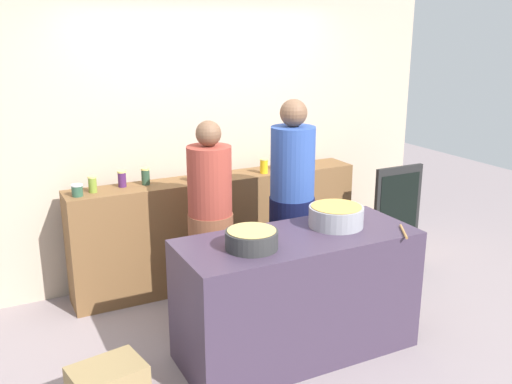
% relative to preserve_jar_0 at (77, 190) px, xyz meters
% --- Properties ---
extents(ground, '(12.00, 12.00, 0.00)m').
position_rel_preserve_jar_0_xyz_m(ground, '(1.24, -1.05, -1.05)').
color(ground, gray).
extents(storefront_wall, '(4.80, 0.12, 3.00)m').
position_rel_preserve_jar_0_xyz_m(storefront_wall, '(1.24, 0.40, 0.45)').
color(storefront_wall, tan).
rests_on(storefront_wall, ground).
extents(display_shelf, '(2.70, 0.36, 1.00)m').
position_rel_preserve_jar_0_xyz_m(display_shelf, '(1.24, 0.05, -0.55)').
color(display_shelf, brown).
rests_on(display_shelf, ground).
extents(prep_table, '(1.70, 0.70, 0.90)m').
position_rel_preserve_jar_0_xyz_m(prep_table, '(1.24, -1.35, -0.60)').
color(prep_table, '#3A2D40').
rests_on(prep_table, ground).
extents(preserve_jar_0, '(0.09, 0.09, 0.10)m').
position_rel_preserve_jar_0_xyz_m(preserve_jar_0, '(0.00, 0.00, 0.00)').
color(preserve_jar_0, '#2C513B').
rests_on(preserve_jar_0, display_shelf).
extents(preserve_jar_1, '(0.07, 0.07, 0.14)m').
position_rel_preserve_jar_0_xyz_m(preserve_jar_1, '(0.13, 0.05, 0.02)').
color(preserve_jar_1, olive).
rests_on(preserve_jar_1, display_shelf).
extents(preserve_jar_2, '(0.07, 0.07, 0.14)m').
position_rel_preserve_jar_0_xyz_m(preserve_jar_2, '(0.39, 0.11, 0.02)').
color(preserve_jar_2, '#441F50').
rests_on(preserve_jar_2, display_shelf).
extents(preserve_jar_3, '(0.07, 0.07, 0.14)m').
position_rel_preserve_jar_0_xyz_m(preserve_jar_3, '(0.59, 0.09, 0.02)').
color(preserve_jar_3, '#294530').
rests_on(preserve_jar_3, display_shelf).
extents(preserve_jar_4, '(0.09, 0.09, 0.11)m').
position_rel_preserve_jar_0_xyz_m(preserve_jar_4, '(0.99, 0.00, 0.01)').
color(preserve_jar_4, '#521757').
rests_on(preserve_jar_4, display_shelf).
extents(preserve_jar_5, '(0.08, 0.08, 0.14)m').
position_rel_preserve_jar_0_xyz_m(preserve_jar_5, '(1.67, -0.02, 0.02)').
color(preserve_jar_5, gold).
rests_on(preserve_jar_5, display_shelf).
extents(preserve_jar_6, '(0.08, 0.08, 0.12)m').
position_rel_preserve_jar_0_xyz_m(preserve_jar_6, '(1.83, 0.08, 0.01)').
color(preserve_jar_6, gold).
rests_on(preserve_jar_6, display_shelf).
extents(preserve_jar_7, '(0.09, 0.09, 0.12)m').
position_rel_preserve_jar_0_xyz_m(preserve_jar_7, '(2.08, 0.08, 0.01)').
color(preserve_jar_7, yellow).
rests_on(preserve_jar_7, display_shelf).
extents(cooking_pot_left, '(0.35, 0.35, 0.13)m').
position_rel_preserve_jar_0_xyz_m(cooking_pot_left, '(0.85, -1.40, -0.09)').
color(cooking_pot_left, '#2D2D2D').
rests_on(cooking_pot_left, prep_table).
extents(cooking_pot_center, '(0.40, 0.40, 0.15)m').
position_rel_preserve_jar_0_xyz_m(cooking_pot_center, '(1.59, -1.29, -0.07)').
color(cooking_pot_center, gray).
rests_on(cooking_pot_center, prep_table).
extents(wooden_spoon, '(0.15, 0.23, 0.02)m').
position_rel_preserve_jar_0_xyz_m(wooden_spoon, '(1.94, -1.63, -0.14)').
color(wooden_spoon, '#9E703D').
rests_on(wooden_spoon, prep_table).
extents(cook_with_tongs, '(0.36, 0.36, 1.62)m').
position_rel_preserve_jar_0_xyz_m(cook_with_tongs, '(0.90, -0.57, -0.31)').
color(cook_with_tongs, brown).
rests_on(cook_with_tongs, ground).
extents(cook_in_cap, '(0.37, 0.37, 1.76)m').
position_rel_preserve_jar_0_xyz_m(cook_in_cap, '(1.58, -0.68, -0.25)').
color(cook_in_cap, black).
rests_on(cook_in_cap, ground).
extents(chalkboard_sign, '(0.54, 0.05, 1.02)m').
position_rel_preserve_jar_0_xyz_m(chalkboard_sign, '(2.89, -0.46, -0.53)').
color(chalkboard_sign, black).
rests_on(chalkboard_sign, ground).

